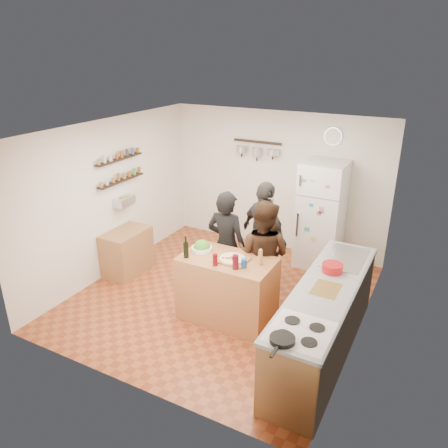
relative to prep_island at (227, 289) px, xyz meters
The scene contains 26 objects.
room_shell 1.18m from the prep_island, 112.05° to the left, with size 4.20×4.20×4.20m.
prep_island is the anchor object (origin of this frame).
pizza_board 0.47m from the prep_island, 14.04° to the right, with size 0.42×0.34×0.02m, color brown.
pizza 0.49m from the prep_island, 14.04° to the right, with size 0.34×0.34×0.02m, color beige.
salad_bowl 0.64m from the prep_island, behind, with size 0.28×0.28×0.06m, color white.
wine_bottle 0.78m from the prep_island, 156.25° to the right, with size 0.07×0.07×0.21m, color black.
wine_glass_near 0.59m from the prep_island, 101.77° to the right, with size 0.06×0.06×0.16m, color #59070E.
wine_glass_far 0.62m from the prep_island, 42.27° to the right, with size 0.08×0.08×0.19m, color #540715.
pepper_mill 0.71m from the prep_island, ahead, with size 0.05×0.05×0.17m, color #B07549.
salt_canister 0.61m from the prep_island, 21.80° to the right, with size 0.07×0.07×0.12m, color navy.
person_left 0.69m from the prep_island, 118.92° to the left, with size 0.60×0.40×1.66m, color black.
person_center 0.68m from the prep_island, 58.98° to the left, with size 0.78×0.61×1.61m, color black.
person_back 1.14m from the prep_island, 85.95° to the left, with size 0.99×0.41×1.69m, color #302D2B.
counter_run 1.38m from the prep_island, ahead, with size 0.63×2.63×0.90m, color #9E7042.
stove_top 1.80m from the prep_island, 38.10° to the right, with size 0.60×0.62×0.02m, color white.
skillet 1.89m from the prep_island, 45.81° to the right, with size 0.25×0.25×0.05m, color black.
sink 1.62m from the prep_island, 27.90° to the left, with size 0.50×0.80×0.03m, color silver.
cutting_board 1.45m from the prep_island, ahead, with size 0.30×0.40×0.02m, color brown.
red_bowl 1.45m from the prep_island, 11.80° to the left, with size 0.26×0.26×0.11m, color #9F1215.
fridge 2.31m from the prep_island, 74.08° to the left, with size 0.70×0.68×1.80m, color white.
wall_clock 3.09m from the prep_island, 76.09° to the left, with size 0.30×0.30×0.03m, color silver.
spice_shelf_lower 2.57m from the prep_island, 164.53° to the left, with size 0.12×1.00×0.03m, color black.
spice_shelf_upper 2.73m from the prep_island, 164.53° to the left, with size 0.12×1.00×0.03m, color black.
produce_basket 2.42m from the prep_island, 164.33° to the left, with size 0.18×0.35×0.14m, color silver.
side_table 2.11m from the prep_island, 169.14° to the left, with size 0.50×0.80×0.73m, color #AD7C48.
pot_rack 2.93m from the prep_island, 105.65° to the left, with size 0.90×0.04×0.04m, color black.
Camera 1 is at (2.71, -4.99, 3.52)m, focal length 35.00 mm.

